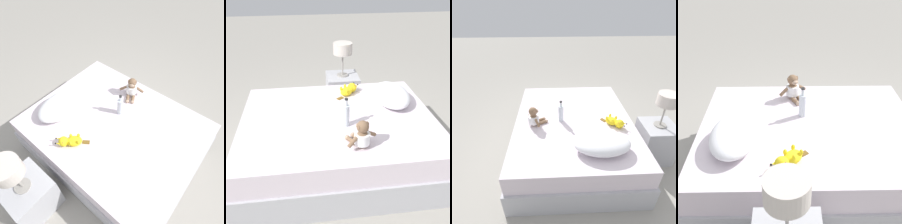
# 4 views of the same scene
# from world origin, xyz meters

# --- Properties ---
(ground_plane) EXTENTS (16.00, 16.00, 0.00)m
(ground_plane) POSITION_xyz_m (0.00, 0.00, 0.00)
(ground_plane) COLOR #9E998E
(bed) EXTENTS (1.45, 1.83, 0.51)m
(bed) POSITION_xyz_m (0.00, 0.00, 0.25)
(bed) COLOR #B2B2B7
(bed) RESTS_ON ground_plane
(pillow) EXTENTS (0.57, 0.37, 0.16)m
(pillow) POSITION_xyz_m (-0.23, 0.57, 0.59)
(pillow) COLOR white
(pillow) RESTS_ON bed
(plush_monkey) EXTENTS (0.25, 0.26, 0.24)m
(plush_monkey) POSITION_xyz_m (0.46, 0.12, 0.61)
(plush_monkey) COLOR brown
(plush_monkey) RESTS_ON bed
(plush_yellow_creature) EXTENTS (0.27, 0.27, 0.10)m
(plush_yellow_creature) POSITION_xyz_m (-0.47, 0.18, 0.56)
(plush_yellow_creature) COLOR yellow
(plush_yellow_creature) RESTS_ON bed
(glass_bottle) EXTENTS (0.06, 0.06, 0.27)m
(glass_bottle) POSITION_xyz_m (0.16, 0.05, 0.62)
(glass_bottle) COLOR silver
(glass_bottle) RESTS_ON bed
(nightstand) EXTENTS (0.39, 0.39, 0.50)m
(nightstand) POSITION_xyz_m (-1.01, 0.19, 0.25)
(nightstand) COLOR #B2B2B7
(nightstand) RESTS_ON ground_plane
(bedside_lamp) EXTENTS (0.23, 0.23, 0.41)m
(bedside_lamp) POSITION_xyz_m (-1.01, 0.19, 0.83)
(bedside_lamp) COLOR gray
(bedside_lamp) RESTS_ON nightstand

